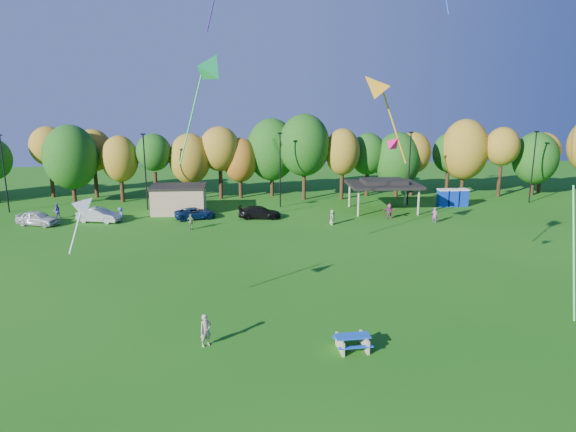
{
  "coord_description": "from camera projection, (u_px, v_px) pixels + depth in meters",
  "views": [
    {
      "loc": [
        -2.4,
        -21.43,
        13.54
      ],
      "look_at": [
        -0.01,
        6.0,
        6.99
      ],
      "focal_mm": 32.0,
      "sensor_mm": 36.0,
      "label": 1
    }
  ],
  "objects": [
    {
      "name": "far_person_1",
      "position": [
        435.0,
        215.0,
        55.3
      ],
      "size": [
        0.71,
        0.71,
        1.66
      ],
      "primitive_type": "imported",
      "rotation": [
        0.0,
        0.0,
        2.35
      ],
      "color": "#AB519F",
      "rests_on": "ground"
    },
    {
      "name": "kite_flyer",
      "position": [
        206.0,
        330.0,
        28.12
      ],
      "size": [
        0.8,
        0.73,
        1.84
      ],
      "primitive_type": "imported",
      "rotation": [
        0.0,
        0.0,
        0.58
      ],
      "color": "tan",
      "rests_on": "ground"
    },
    {
      "name": "car_b",
      "position": [
        99.0,
        215.0,
        55.57
      ],
      "size": [
        4.91,
        2.8,
        1.53
      ],
      "primitive_type": "imported",
      "rotation": [
        0.0,
        0.0,
        1.3
      ],
      "color": "#AEAFB4",
      "rests_on": "ground"
    },
    {
      "name": "picnic_table",
      "position": [
        352.0,
        341.0,
        27.81
      ],
      "size": [
        2.01,
        1.71,
        0.82
      ],
      "rotation": [
        0.0,
        0.0,
        0.07
      ],
      "color": "tan",
      "rests_on": "ground"
    },
    {
      "name": "far_person_0",
      "position": [
        57.0,
        211.0,
        57.16
      ],
      "size": [
        1.03,
        0.96,
        1.69
      ],
      "primitive_type": "imported",
      "rotation": [
        0.0,
        0.0,
        3.66
      ],
      "color": "#574BA6",
      "rests_on": "ground"
    },
    {
      "name": "kite_2",
      "position": [
        211.0,
        65.0,
        32.68
      ],
      "size": [
        3.88,
        3.84,
        7.62
      ],
      "color": "#1BCA55"
    },
    {
      "name": "far_person_5",
      "position": [
        121.0,
        214.0,
        55.77
      ],
      "size": [
        0.94,
        1.17,
        1.59
      ],
      "primitive_type": "imported",
      "rotation": [
        0.0,
        0.0,
        5.1
      ],
      "color": "#46569B",
      "rests_on": "ground"
    },
    {
      "name": "car_d",
      "position": [
        260.0,
        212.0,
        57.24
      ],
      "size": [
        4.89,
        2.36,
        1.37
      ],
      "primitive_type": "imported",
      "rotation": [
        0.0,
        0.0,
        1.48
      ],
      "color": "black",
      "rests_on": "ground"
    },
    {
      "name": "pavilion",
      "position": [
        383.0,
        184.0,
        60.4
      ],
      "size": [
        8.2,
        6.2,
        3.77
      ],
      "color": "tan",
      "rests_on": "ground"
    },
    {
      "name": "car_a",
      "position": [
        38.0,
        218.0,
        54.19
      ],
      "size": [
        4.88,
        3.21,
        1.54
      ],
      "primitive_type": "imported",
      "rotation": [
        0.0,
        0.0,
        1.24
      ],
      "color": "silver",
      "rests_on": "ground"
    },
    {
      "name": "ground",
      "position": [
        299.0,
        390.0,
        24.11
      ],
      "size": [
        160.0,
        160.0,
        0.0
      ],
      "primitive_type": "plane",
      "color": "#19600F",
      "rests_on": "ground"
    },
    {
      "name": "porta_potties",
      "position": [
        453.0,
        197.0,
        63.37
      ],
      "size": [
        3.75,
        1.2,
        2.18
      ],
      "color": "#0D32AE",
      "rests_on": "ground"
    },
    {
      "name": "far_person_3",
      "position": [
        389.0,
        211.0,
        56.99
      ],
      "size": [
        1.63,
        0.54,
        1.75
      ],
      "primitive_type": "imported",
      "rotation": [
        0.0,
        0.0,
        0.01
      ],
      "color": "#8B395D",
      "rests_on": "ground"
    },
    {
      "name": "utility_building",
      "position": [
        179.0,
        199.0,
        59.71
      ],
      "size": [
        6.3,
        4.3,
        3.25
      ],
      "color": "tan",
      "rests_on": "ground"
    },
    {
      "name": "kite_15",
      "position": [
        395.0,
        142.0,
        28.12
      ],
      "size": [
        1.23,
        1.29,
        1.03
      ],
      "color": "#FF0E63"
    },
    {
      "name": "kite_10",
      "position": [
        373.0,
        86.0,
        29.87
      ],
      "size": [
        3.53,
        1.97,
        5.64
      ],
      "color": "#F4A519"
    },
    {
      "name": "car_c",
      "position": [
        195.0,
        213.0,
        56.99
      ],
      "size": [
        4.93,
        3.16,
        1.26
      ],
      "primitive_type": "imported",
      "rotation": [
        0.0,
        0.0,
        1.82
      ],
      "color": "#0D234E",
      "rests_on": "ground"
    },
    {
      "name": "far_person_4",
      "position": [
        191.0,
        222.0,
        52.39
      ],
      "size": [
        1.03,
        0.9,
        1.66
      ],
      "primitive_type": "imported",
      "rotation": [
        0.0,
        0.0,
        2.52
      ],
      "color": "#6D8753",
      "rests_on": "ground"
    },
    {
      "name": "tree_line",
      "position": [
        254.0,
        154.0,
        66.76
      ],
      "size": [
        93.57,
        10.55,
        11.15
      ],
      "color": "black",
      "rests_on": "ground"
    },
    {
      "name": "kite_13",
      "position": [
        85.0,
        205.0,
        26.62
      ],
      "size": [
        2.1,
        1.74,
        3.49
      ],
      "color": "silver"
    },
    {
      "name": "lamp_posts",
      "position": [
        280.0,
        168.0,
        61.91
      ],
      "size": [
        64.5,
        0.25,
        9.09
      ],
      "color": "black",
      "rests_on": "ground"
    },
    {
      "name": "far_person_2",
      "position": [
        332.0,
        217.0,
        54.47
      ],
      "size": [
        0.91,
        0.92,
        1.6
      ],
      "primitive_type": "imported",
      "rotation": [
        0.0,
        0.0,
        0.82
      ],
      "color": "tan",
      "rests_on": "ground"
    }
  ]
}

